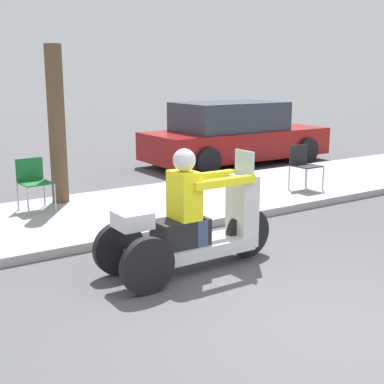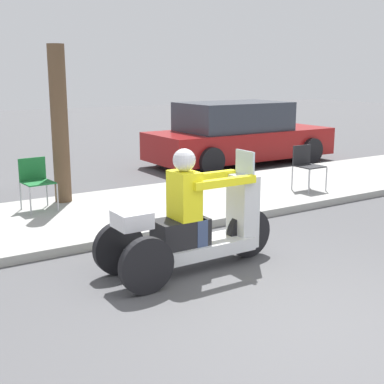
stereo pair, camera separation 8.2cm
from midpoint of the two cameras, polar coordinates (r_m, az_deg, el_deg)
name	(u,v)px [view 1 (the left image)]	position (r m, az deg, el deg)	size (l,w,h in m)	color
ground_plane	(324,330)	(5.12, 13.46, -14.14)	(60.00, 60.00, 0.00)	#4C4C4F
sidewalk_strip	(109,214)	(8.68, -9.15, -2.29)	(28.00, 2.80, 0.12)	#9E9E99
motorcycle_trike	(192,227)	(6.22, -0.36, -3.77)	(2.24, 0.77, 1.45)	black
folding_chair_set_back	(303,162)	(10.20, 11.51, 3.12)	(0.47, 0.47, 0.82)	#A5A8AD
folding_chair_curbside	(33,179)	(8.85, -16.87, 1.37)	(0.49, 0.49, 0.82)	#A5A8AD
parked_car_lot_right	(234,135)	(13.53, 4.35, 6.10)	(4.76, 2.07, 1.55)	maroon
tree_trunk	(57,125)	(9.17, -14.47, 6.93)	(0.28, 0.28, 2.60)	brown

